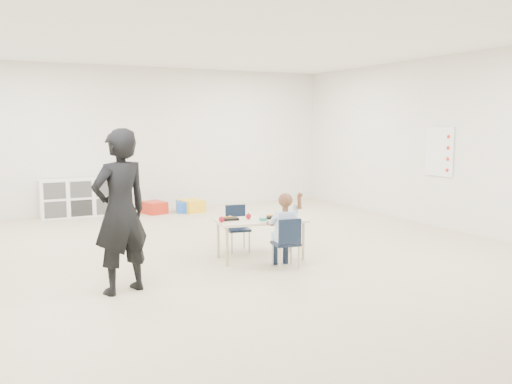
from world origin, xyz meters
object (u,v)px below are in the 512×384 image
child (286,228)px  adult (120,212)px  chair_near (286,243)px  cubby_shelf (80,197)px  table (260,239)px

child → adult: size_ratio=0.58×
chair_near → cubby_shelf: bearing=117.1°
table → chair_near: size_ratio=1.93×
chair_near → child: child is taller
table → child: child is taller
adult → chair_near: bearing=163.2°
child → table: bearing=106.7°
cubby_shelf → chair_near: bearing=-71.1°
chair_near → cubby_shelf: size_ratio=0.44×
child → cubby_shelf: (-1.65, 4.82, -0.13)m
chair_near → adult: 2.03m
table → child: (0.08, -0.52, 0.22)m
table → cubby_shelf: bearing=118.3°
adult → table: bearing=178.4°
chair_near → adult: adult is taller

